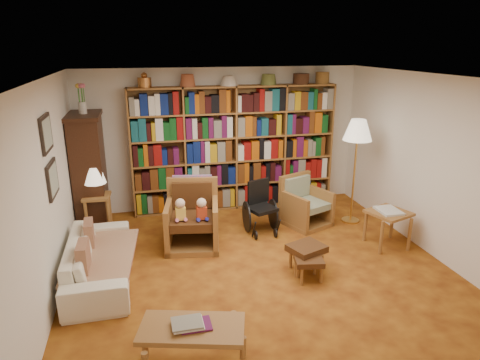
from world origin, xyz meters
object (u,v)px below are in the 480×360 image
object	(u,v)px
sofa	(99,259)
side_table_papers	(388,217)
armchair_sage	(304,205)
wheelchair	(260,208)
floor_lamp	(358,134)
side_table_lamp	(98,206)
armchair_leather	(191,218)
coffee_table	(192,331)
footstool_a	(309,262)
footstool_b	(307,250)

from	to	relation	value
sofa	side_table_papers	world-z (taller)	side_table_papers
sofa	armchair_sage	distance (m)	3.39
wheelchair	floor_lamp	distance (m)	1.95
floor_lamp	side_table_papers	world-z (taller)	floor_lamp
armchair_sage	wheelchair	bearing A→B (deg)	-171.57
armchair_sage	side_table_lamp	bearing A→B (deg)	174.65
floor_lamp	side_table_papers	size ratio (longest dim) A/B	2.59
side_table_lamp	armchair_leather	size ratio (longest dim) A/B	0.67
wheelchair	side_table_papers	xyz separation A→B (m)	(1.67, -0.98, 0.09)
side_table_lamp	side_table_papers	size ratio (longest dim) A/B	0.97
sofa	side_table_papers	bearing A→B (deg)	-90.37
sofa	wheelchair	size ratio (longest dim) A/B	2.29
wheelchair	coffee_table	xyz separation A→B (m)	(-1.45, -2.79, -0.00)
armchair_sage	coffee_table	distance (m)	3.68
sofa	coffee_table	world-z (taller)	sofa
wheelchair	side_table_lamp	bearing A→B (deg)	170.29
side_table_lamp	coffee_table	bearing A→B (deg)	-71.92
armchair_sage	wheelchair	xyz separation A→B (m)	(-0.80, -0.12, 0.06)
side_table_lamp	floor_lamp	distance (m)	4.25
side_table_lamp	footstool_a	bearing A→B (deg)	-37.38
sofa	armchair_sage	bearing A→B (deg)	-71.52
armchair_sage	coffee_table	xyz separation A→B (m)	(-2.25, -2.91, 0.06)
floor_lamp	coffee_table	size ratio (longest dim) A/B	1.66
armchair_leather	side_table_papers	bearing A→B (deg)	-15.40
side_table_lamp	floor_lamp	size ratio (longest dim) A/B	0.38
coffee_table	floor_lamp	bearing A→B (deg)	42.36
armchair_sage	coffee_table	size ratio (longest dim) A/B	0.86
wheelchair	coffee_table	bearing A→B (deg)	-117.46
side_table_papers	footstool_a	bearing A→B (deg)	-156.75
armchair_sage	footstool_a	distance (m)	1.85
armchair_leather	side_table_lamp	bearing A→B (deg)	155.24
side_table_lamp	floor_lamp	bearing A→B (deg)	-6.19
armchair_leather	wheelchair	world-z (taller)	armchair_leather
side_table_lamp	footstool_a	size ratio (longest dim) A/B	1.63
wheelchair	coffee_table	world-z (taller)	wheelchair
floor_lamp	armchair_leather	bearing A→B (deg)	-176.01
floor_lamp	wheelchair	bearing A→B (deg)	179.43
footstool_b	coffee_table	bearing A→B (deg)	-140.45
floor_lamp	footstool_a	world-z (taller)	floor_lamp
footstool_b	wheelchair	bearing A→B (deg)	99.19
floor_lamp	coffee_table	bearing A→B (deg)	-137.64
armchair_sage	footstool_b	xyz separation A→B (m)	(-0.57, -1.53, -0.00)
armchair_leather	coffee_table	distance (m)	2.61
armchair_leather	footstool_a	size ratio (longest dim) A/B	2.43
coffee_table	side_table_lamp	bearing A→B (deg)	108.08
wheelchair	coffee_table	distance (m)	3.15
armchair_leather	footstool_b	xyz separation A→B (m)	(1.36, -1.20, -0.09)
armchair_sage	coffee_table	bearing A→B (deg)	-127.74
armchair_leather	footstool_b	world-z (taller)	armchair_leather
armchair_leather	wheelchair	xyz separation A→B (m)	(1.13, 0.21, -0.03)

